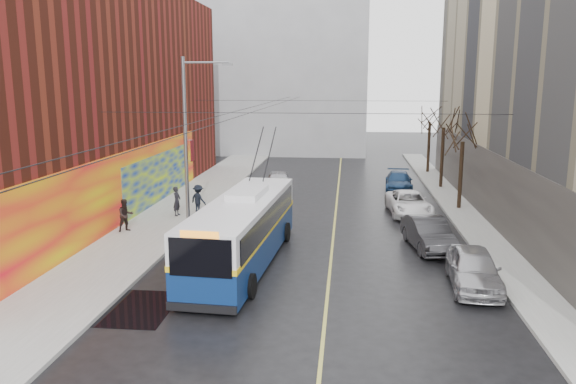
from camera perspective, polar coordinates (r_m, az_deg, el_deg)
name	(u,v)px	position (r m, az deg, el deg)	size (l,w,h in m)	color
ground	(284,305)	(20.18, -0.44, -11.44)	(140.00, 140.00, 0.00)	black
sidewalk_left	(169,217)	(33.05, -11.95, -2.51)	(4.00, 60.00, 0.15)	gray
sidewalk_right	(473,225)	(32.21, 18.25, -3.20)	(2.00, 60.00, 0.15)	gray
lane_line	(335,214)	(33.43, 4.85, -2.28)	(0.12, 50.00, 0.01)	#BFB74C
building_left	(46,94)	(37.22, -23.36, 9.10)	(12.11, 36.00, 14.00)	#5A1E12
building_far	(276,70)	(64.03, -1.24, 12.31)	(20.50, 12.10, 18.00)	gray
streetlight_pole	(188,138)	(29.82, -10.08, 5.40)	(2.65, 0.60, 9.00)	slate
catenary_wires	(269,107)	(33.64, -1.92, 8.60)	(18.00, 60.00, 0.22)	black
tree_near	(463,129)	(35.30, 17.40, 6.15)	(3.20, 3.20, 6.40)	black
tree_mid	(444,117)	(42.15, 15.59, 7.37)	(3.20, 3.20, 6.68)	black
tree_far	(430,113)	(49.06, 14.26, 7.79)	(3.20, 3.20, 6.57)	black
puddle	(136,308)	(20.62, -15.14, -11.33)	(2.50, 3.34, 0.01)	black
pigeons_flying	(262,97)	(29.35, -2.69, 9.58)	(2.12, 2.86, 0.92)	slate
trolleybus	(243,230)	(24.11, -4.60, -3.85)	(3.26, 11.68, 5.48)	navy
parked_car_a	(474,269)	(22.66, 18.34, -7.40)	(1.80, 4.47, 1.52)	#ADADB2
parked_car_b	(429,234)	(27.19, 14.09, -4.12)	(1.57, 4.51, 1.48)	#2B2A2D
parked_car_c	(409,203)	(33.88, 12.17, -1.13)	(2.27, 4.93, 1.37)	white
parked_car_d	(399,181)	(41.24, 11.18, 1.07)	(1.87, 4.61, 1.34)	navy
following_car	(278,182)	(39.80, -0.99, 1.04)	(1.78, 4.42, 1.51)	#A7A7AB
pedestrian_a	(177,201)	(32.87, -11.22, -0.92)	(0.61, 0.40, 1.68)	black
pedestrian_b	(126,215)	(30.05, -16.17, -2.28)	(0.82, 0.64, 1.69)	black
pedestrian_c	(198,199)	(33.24, -9.09, -0.71)	(1.09, 0.63, 1.69)	black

